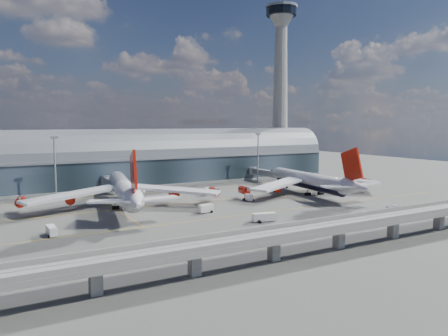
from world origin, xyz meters
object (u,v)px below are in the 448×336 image
service_truck_0 (52,231)px  control_tower (280,89)px  floodlight_mast_right (258,156)px  service_truck_2 (264,217)px  airliner_left (124,190)px  airliner_right (311,181)px  service_truck_5 (138,190)px  cargo_train_1 (428,208)px  service_truck_3 (248,197)px  service_truck_4 (208,191)px  service_truck_1 (206,209)px  cargo_train_0 (293,232)px  cargo_train_2 (392,208)px  floodlight_mast_left (55,166)px

service_truck_0 → control_tower: bearing=29.4°
floodlight_mast_right → service_truck_2: 92.16m
service_truck_0 → airliner_left: bearing=42.0°
airliner_right → service_truck_5: size_ratio=11.74×
control_tower → service_truck_5: (-100.99, -30.83, -50.14)m
airliner_left → cargo_train_1: 109.66m
control_tower → service_truck_3: control_tower is taller
airliner_right → airliner_left: bearing=178.6°
airliner_right → cargo_train_1: size_ratio=6.58×
airliner_left → service_truck_2: 54.16m
airliner_left → cargo_train_1: size_ratio=7.21×
service_truck_3 → service_truck_4: service_truck_4 is taller
control_tower → cargo_train_1: 131.74m
airliner_right → cargo_train_1: airliner_right is taller
service_truck_5 → floodlight_mast_right: bearing=-44.3°
service_truck_1 → cargo_train_0: bearing=-172.0°
service_truck_5 → airliner_right: bearing=-78.8°
cargo_train_0 → service_truck_0: bearing=54.3°
airliner_left → cargo_train_2: size_ratio=14.63×
service_truck_1 → cargo_train_2: bearing=-119.9°
control_tower → cargo_train_0: size_ratio=9.20×
service_truck_3 → cargo_train_2: size_ratio=1.06×
service_truck_5 → cargo_train_2: 105.56m
floodlight_mast_right → service_truck_0: 127.31m
service_truck_0 → service_truck_4: 79.83m
control_tower → floodlight_mast_right: 58.76m
airliner_right → service_truck_3: size_ratio=12.63×
floodlight_mast_left → cargo_train_1: bearing=-39.3°
service_truck_3 → floodlight_mast_right: bearing=65.5°
airliner_right → service_truck_4: size_ratio=12.64×
cargo_train_0 → cargo_train_2: 52.20m
control_tower → floodlight_mast_left: size_ratio=4.01×
cargo_train_1 → service_truck_3: bearing=25.5°
service_truck_2 → cargo_train_2: 49.84m
control_tower → service_truck_2: bearing=-128.9°
service_truck_1 → cargo_train_0: (7.53, -38.76, -0.51)m
cargo_train_0 → control_tower: bearing=-42.0°
service_truck_5 → cargo_train_0: 92.69m
floodlight_mast_left → service_truck_5: 36.22m
service_truck_3 → airliner_right: bearing=13.2°
service_truck_2 → service_truck_3: size_ratio=1.40×
floodlight_mast_left → service_truck_4: floodlight_mast_left is taller
service_truck_0 → cargo_train_0: service_truck_0 is taller
service_truck_5 → cargo_train_1: 117.66m
service_truck_0 → service_truck_1: service_truck_1 is taller
cargo_train_1 → cargo_train_2: 13.31m
cargo_train_2 → floodlight_mast_left: bearing=50.5°
control_tower → airliner_right: 92.27m
airliner_left → service_truck_5: 34.44m
service_truck_0 → service_truck_3: 79.07m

